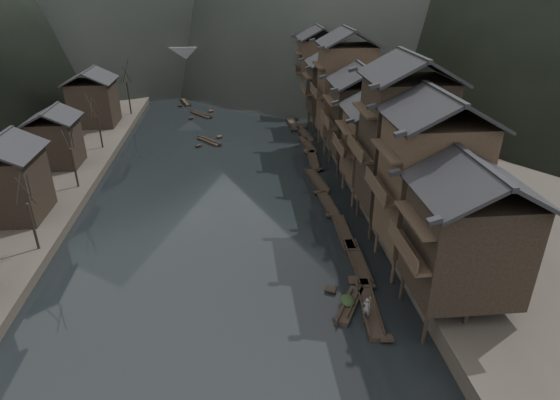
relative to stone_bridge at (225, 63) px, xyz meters
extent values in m
plane|color=black|center=(0.00, -72.00, -5.11)|extent=(300.00, 300.00, 0.00)
cube|color=#2D2823|center=(35.00, -32.00, -4.21)|extent=(40.00, 200.00, 1.80)
cylinder|color=black|center=(14.20, -82.40, -3.81)|extent=(0.30, 0.30, 2.90)
cylinder|color=black|center=(14.20, -77.60, -3.81)|extent=(0.30, 0.30, 2.90)
cylinder|color=black|center=(16.95, -82.40, -3.81)|extent=(0.30, 0.30, 2.90)
cylinder|color=black|center=(16.95, -77.60, -3.81)|extent=(0.30, 0.30, 2.90)
cube|color=black|center=(17.30, -80.00, 1.23)|extent=(7.00, 6.00, 7.47)
cube|color=#2F241A|center=(13.30, -80.00, 0.85)|extent=(1.20, 5.70, 0.25)
cylinder|color=#2F241A|center=(14.20, -75.40, -3.81)|extent=(0.30, 0.30, 2.90)
cylinder|color=#2F241A|center=(14.20, -70.60, -3.81)|extent=(0.30, 0.30, 2.90)
cylinder|color=#2F241A|center=(16.95, -75.40, -3.81)|extent=(0.30, 0.30, 2.90)
cylinder|color=#2F241A|center=(16.95, -70.60, -3.81)|extent=(0.30, 0.30, 2.90)
cube|color=#2F241A|center=(17.30, -73.00, 2.69)|extent=(7.00, 6.00, 10.39)
cube|color=#2F241A|center=(13.30, -73.00, 2.17)|extent=(1.20, 5.70, 0.25)
cylinder|color=black|center=(14.20, -68.40, -3.81)|extent=(0.30, 0.30, 2.90)
cylinder|color=black|center=(14.20, -63.60, -3.81)|extent=(0.30, 0.30, 2.90)
cylinder|color=black|center=(16.95, -68.40, -3.81)|extent=(0.30, 0.30, 2.90)
cylinder|color=black|center=(16.95, -63.60, -3.81)|extent=(0.30, 0.30, 2.90)
cube|color=black|center=(17.30, -66.00, 3.53)|extent=(7.00, 6.00, 12.08)
cube|color=#2F241A|center=(13.30, -66.00, 2.93)|extent=(1.20, 5.70, 0.25)
cylinder|color=#2F241A|center=(14.20, -61.40, -3.81)|extent=(0.30, 0.30, 2.90)
cylinder|color=#2F241A|center=(14.20, -56.60, -3.81)|extent=(0.30, 0.30, 2.90)
cylinder|color=#2F241A|center=(16.95, -61.40, -3.81)|extent=(0.30, 0.30, 2.90)
cylinder|color=#2F241A|center=(16.95, -56.60, -3.81)|extent=(0.30, 0.30, 2.90)
cube|color=#2F241A|center=(17.30, -59.00, 1.09)|extent=(7.00, 6.00, 7.19)
cube|color=#2F241A|center=(13.30, -59.00, 0.73)|extent=(1.20, 5.70, 0.25)
cylinder|color=black|center=(14.20, -53.40, -3.81)|extent=(0.30, 0.30, 2.90)
cylinder|color=black|center=(14.20, -48.60, -3.81)|extent=(0.30, 0.30, 2.90)
cylinder|color=black|center=(16.95, -53.40, -3.81)|extent=(0.30, 0.30, 2.90)
cylinder|color=black|center=(16.95, -48.60, -3.81)|extent=(0.30, 0.30, 2.90)
cube|color=black|center=(17.30, -51.00, 1.71)|extent=(7.00, 6.00, 8.44)
cube|color=#2F241A|center=(13.30, -51.00, 1.29)|extent=(1.20, 5.70, 0.25)
cylinder|color=#2F241A|center=(14.20, -44.40, -3.81)|extent=(0.30, 0.30, 2.90)
cylinder|color=#2F241A|center=(14.20, -39.60, -3.81)|extent=(0.30, 0.30, 2.90)
cylinder|color=#2F241A|center=(16.95, -44.40, -3.81)|extent=(0.30, 0.30, 2.90)
cylinder|color=#2F241A|center=(16.95, -39.60, -3.81)|extent=(0.30, 0.30, 2.90)
cube|color=#2F241A|center=(17.30, -42.00, 3.36)|extent=(7.00, 6.00, 11.74)
cube|color=#2F241A|center=(13.30, -42.00, 2.77)|extent=(1.20, 5.70, 0.25)
cylinder|color=black|center=(14.20, -34.40, -3.81)|extent=(0.30, 0.30, 2.90)
cylinder|color=black|center=(14.20, -29.60, -3.81)|extent=(0.30, 0.30, 2.90)
cylinder|color=black|center=(16.95, -34.40, -3.81)|extent=(0.30, 0.30, 2.90)
cylinder|color=black|center=(16.95, -29.60, -3.81)|extent=(0.30, 0.30, 2.90)
cube|color=black|center=(17.30, -32.00, 1.23)|extent=(7.00, 6.00, 7.48)
cube|color=#2F241A|center=(13.30, -32.00, 0.86)|extent=(1.20, 5.70, 0.25)
cylinder|color=#2F241A|center=(14.20, -22.40, -3.81)|extent=(0.30, 0.30, 2.90)
cylinder|color=#2F241A|center=(14.20, -17.60, -3.81)|extent=(0.30, 0.30, 2.90)
cylinder|color=#2F241A|center=(16.95, -22.40, -3.81)|extent=(0.30, 0.30, 2.90)
cylinder|color=#2F241A|center=(16.95, -17.60, -3.81)|extent=(0.30, 0.30, 2.90)
cube|color=#2F241A|center=(17.30, -20.00, 2.40)|extent=(7.00, 6.00, 9.83)
cube|color=#2F241A|center=(13.30, -20.00, 1.91)|extent=(1.20, 5.70, 0.25)
cube|color=black|center=(-20.50, -62.00, -0.66)|extent=(6.00, 6.00, 6.50)
cube|color=black|center=(-20.50, -48.00, -1.01)|extent=(5.00, 5.00, 5.80)
cube|color=black|center=(-20.50, -30.00, -0.51)|extent=(6.50, 6.50, 6.80)
cylinder|color=black|center=(-17.00, -68.69, -1.68)|extent=(0.24, 0.24, 4.46)
cylinder|color=black|center=(-17.00, -55.15, -1.62)|extent=(0.24, 0.24, 4.58)
cylinder|color=black|center=(-17.00, -41.70, -1.65)|extent=(0.24, 0.24, 4.52)
cylinder|color=black|center=(-17.00, -24.46, -1.20)|extent=(0.24, 0.24, 5.42)
cube|color=black|center=(11.40, -78.52, -4.96)|extent=(1.74, 7.22, 0.30)
cube|color=black|center=(11.40, -78.52, -4.78)|extent=(1.78, 7.08, 0.10)
cube|color=black|center=(11.09, -75.11, -4.82)|extent=(1.01, 0.96, 0.35)
cube|color=black|center=(11.70, -81.94, -4.82)|extent=(1.01, 0.96, 0.35)
cube|color=black|center=(12.04, -72.31, -4.96)|extent=(1.30, 7.47, 0.30)
cube|color=black|center=(12.04, -72.31, -4.78)|extent=(1.35, 7.32, 0.10)
cube|color=black|center=(11.95, -68.74, -4.82)|extent=(0.96, 0.94, 0.36)
cube|color=black|center=(12.14, -75.87, -4.82)|extent=(0.96, 0.94, 0.36)
cube|color=black|center=(11.92, -67.12, -4.96)|extent=(1.22, 6.71, 0.30)
cube|color=black|center=(11.92, -67.12, -4.78)|extent=(1.27, 6.57, 0.10)
cube|color=black|center=(11.86, -63.91, -4.82)|extent=(0.95, 0.84, 0.34)
cube|color=black|center=(11.98, -70.33, -4.82)|extent=(0.95, 0.84, 0.34)
cube|color=black|center=(11.56, -60.63, -4.96)|extent=(1.49, 6.11, 0.30)
cube|color=black|center=(11.56, -60.63, -4.78)|extent=(1.54, 5.99, 0.10)
cube|color=black|center=(11.75, -57.74, -4.82)|extent=(0.98, 0.81, 0.33)
cube|color=black|center=(11.37, -63.53, -4.82)|extent=(0.98, 0.81, 0.33)
cube|color=black|center=(11.45, -54.41, -4.96)|extent=(2.02, 7.27, 0.30)
cube|color=black|center=(11.45, -54.41, -4.78)|extent=(2.06, 7.14, 0.10)
cube|color=black|center=(11.89, -50.99, -4.82)|extent=(1.04, 1.00, 0.36)
cube|color=black|center=(11.00, -57.83, -4.82)|extent=(1.04, 1.00, 0.36)
cube|color=black|center=(12.09, -47.33, -4.96)|extent=(1.58, 7.21, 0.30)
cube|color=black|center=(12.09, -47.33, -4.78)|extent=(1.63, 7.07, 0.10)
cube|color=black|center=(11.86, -43.90, -4.82)|extent=(0.99, 0.94, 0.35)
cube|color=black|center=(12.33, -50.76, -4.82)|extent=(0.99, 0.94, 0.35)
cube|color=black|center=(12.27, -41.20, -4.96)|extent=(1.77, 7.49, 0.30)
cube|color=black|center=(12.27, -41.20, -4.78)|extent=(1.81, 7.35, 0.10)
cube|color=black|center=(12.60, -37.65, -4.82)|extent=(1.01, 0.99, 0.36)
cube|color=black|center=(11.95, -44.75, -4.82)|extent=(1.01, 0.99, 0.36)
cube|color=black|center=(12.52, -35.92, -4.96)|extent=(1.91, 7.75, 0.30)
cube|color=black|center=(12.52, -35.92, -4.78)|extent=(1.95, 7.61, 0.10)
cube|color=black|center=(12.92, -32.25, -4.82)|extent=(1.03, 1.03, 0.37)
cube|color=black|center=(12.13, -39.58, -4.82)|extent=(1.03, 1.03, 0.37)
cube|color=black|center=(11.37, -30.61, -4.96)|extent=(1.55, 6.72, 0.30)
cube|color=black|center=(11.37, -30.61, -4.78)|extent=(1.59, 6.59, 0.10)
cube|color=black|center=(11.58, -27.42, -4.82)|extent=(0.99, 0.88, 0.34)
cube|color=black|center=(11.15, -33.80, -4.82)|extent=(0.99, 0.88, 0.34)
cube|color=black|center=(12.58, -24.61, -4.96)|extent=(1.70, 6.19, 0.30)
cube|color=black|center=(12.58, -24.61, -4.78)|extent=(1.75, 6.08, 0.10)
cube|color=black|center=(12.87, -21.69, -4.82)|extent=(1.01, 0.84, 0.33)
cube|color=black|center=(12.28, -27.53, -4.82)|extent=(1.01, 0.84, 0.33)
cube|color=black|center=(11.76, -18.71, -4.96)|extent=(1.54, 7.71, 0.30)
cube|color=black|center=(11.76, -18.71, -4.78)|extent=(1.58, 7.56, 0.10)
cube|color=black|center=(11.55, -15.04, -4.82)|extent=(0.99, 0.99, 0.37)
cube|color=black|center=(11.97, -22.38, -4.82)|extent=(0.99, 0.99, 0.37)
cube|color=black|center=(11.97, -12.92, -4.96)|extent=(1.53, 6.10, 0.30)
cube|color=black|center=(11.97, -12.92, -4.78)|extent=(1.58, 5.98, 0.10)
cube|color=black|center=(11.76, -10.03, -4.82)|extent=(0.99, 0.81, 0.33)
cube|color=black|center=(12.18, -15.81, -4.82)|extent=(0.99, 0.81, 0.33)
cube|color=black|center=(-2.25, -38.13, -4.96)|extent=(3.86, 4.64, 0.30)
cube|color=black|center=(-2.25, -38.13, -4.78)|extent=(3.84, 4.59, 0.10)
cube|color=black|center=(-0.78, -36.19, -4.82)|extent=(1.06, 1.02, 0.30)
cube|color=black|center=(-3.72, -40.07, -4.82)|extent=(1.06, 1.02, 0.30)
cube|color=black|center=(-4.26, -23.13, -4.96)|extent=(4.18, 5.07, 0.30)
cube|color=black|center=(-4.26, -23.13, -4.78)|extent=(4.16, 5.02, 0.10)
cube|color=black|center=(-2.63, -20.99, -4.82)|extent=(1.10, 1.07, 0.32)
cube|color=black|center=(-5.88, -25.28, -4.82)|extent=(1.10, 1.07, 0.32)
cube|color=black|center=(-7.85, -13.94, -4.96)|extent=(2.56, 5.41, 0.30)
cube|color=black|center=(-7.85, -13.94, -4.78)|extent=(2.58, 5.32, 0.10)
cube|color=black|center=(-7.08, -11.49, -4.82)|extent=(1.01, 0.89, 0.31)
cube|color=black|center=(-8.62, -16.40, -4.82)|extent=(1.01, 0.89, 0.31)
cube|color=#4C4C4F|center=(0.00, 0.00, 2.09)|extent=(40.00, 6.00, 1.60)
cube|color=#4C4C4F|center=(0.00, -2.70, 3.39)|extent=(40.00, 0.50, 1.00)
cube|color=#4C4C4F|center=(0.00, 2.70, 3.39)|extent=(40.00, 0.50, 1.00)
cube|color=#4C4C4F|center=(-14.00, 0.00, -1.91)|extent=(3.20, 6.00, 6.40)
cube|color=#4C4C4F|center=(-4.50, 0.00, -1.91)|extent=(3.20, 6.00, 6.40)
cube|color=#4C4C4F|center=(4.50, 0.00, -1.91)|extent=(3.20, 6.00, 6.40)
cube|color=#4C4C4F|center=(14.00, 0.00, -1.91)|extent=(3.20, 6.00, 6.40)
cube|color=black|center=(10.00, -78.10, -4.96)|extent=(3.15, 4.62, 0.30)
cube|color=black|center=(10.00, -78.10, -4.78)|extent=(3.15, 4.56, 0.10)
cube|color=black|center=(8.92, -76.12, -4.82)|extent=(1.05, 0.93, 0.29)
cube|color=black|center=(11.08, -80.09, -4.82)|extent=(1.05, 0.93, 0.29)
ellipsoid|color=black|center=(9.89, -77.90, -4.33)|extent=(1.13, 1.47, 0.68)
imported|color=#525254|center=(10.86, -79.67, -3.80)|extent=(0.76, 0.71, 1.74)
cylinder|color=#8C7A51|center=(11.06, -79.67, -1.15)|extent=(1.01, 2.65, 3.56)
camera|label=1|loc=(1.97, -106.10, 17.96)|focal=30.00mm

